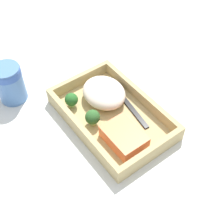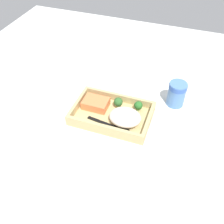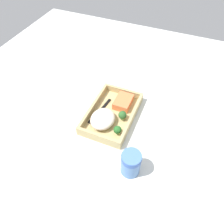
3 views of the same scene
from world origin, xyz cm
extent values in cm
cube|color=silver|center=(0.00, 0.00, -1.00)|extent=(160.00, 160.00, 2.00)
cube|color=tan|center=(0.00, 0.00, 0.60)|extent=(28.00, 18.13, 1.20)
cube|color=tan|center=(0.00, -8.46, 2.68)|extent=(28.00, 1.20, 2.96)
cube|color=tan|center=(0.00, 8.46, 2.68)|extent=(28.00, 1.20, 2.96)
cube|color=tan|center=(-13.40, 0.00, 2.68)|extent=(1.20, 15.73, 2.96)
cube|color=tan|center=(13.40, 0.00, 2.68)|extent=(1.20, 15.73, 2.96)
cube|color=#F37542|center=(-7.16, 2.23, 2.76)|extent=(9.17, 6.70, 3.12)
ellipsoid|color=beige|center=(5.43, -1.71, 3.50)|extent=(11.25, 9.49, 4.60)
cylinder|color=#8AA860|center=(0.72, 4.82, 1.99)|extent=(1.27, 1.27, 1.59)
sphere|color=#2D5B27|center=(0.72, 4.82, 3.71)|extent=(3.34, 3.34, 3.34)
cylinder|color=#88AF64|center=(8.17, 5.64, 1.92)|extent=(1.19, 1.19, 1.45)
sphere|color=#266125|center=(8.17, 5.64, 3.50)|extent=(3.12, 3.12, 3.12)
cube|color=black|center=(-1.46, -4.93, 1.42)|extent=(12.43, 2.77, 0.44)
cube|color=black|center=(6.37, -6.00, 1.42)|extent=(3.67, 2.64, 0.44)
cylinder|color=#4C77B2|center=(20.21, 15.06, 4.81)|extent=(6.54, 6.54, 9.61)
cylinder|color=#3356A8|center=(20.21, 15.06, 8.35)|extent=(6.73, 6.73, 1.73)
camera|label=1|loc=(-36.74, 27.72, 56.40)|focal=50.00mm
camera|label=2|loc=(22.39, -63.55, 67.63)|focal=42.00mm
camera|label=3|loc=(54.82, 22.74, 69.61)|focal=35.00mm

